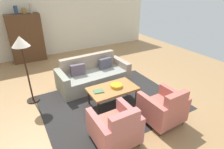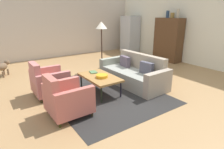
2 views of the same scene
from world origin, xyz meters
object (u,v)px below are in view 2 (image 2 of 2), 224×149
(armchair_left, at_px, (47,83))
(book_stack, at_px, (93,72))
(couch, at_px, (134,74))
(dog, at_px, (3,67))
(coffee_table, at_px, (100,78))
(vase_small, at_px, (178,14))
(fruit_bowl, at_px, (102,76))
(refrigerator, at_px, (130,34))
(floor_lamp, at_px, (101,30))
(cabinet, at_px, (168,40))
(armchair_right, at_px, (65,100))
(vase_round, at_px, (172,15))
(vase_tall, at_px, (168,14))

(armchair_left, bearing_deg, book_stack, 79.13)
(couch, relative_size, dog, 3.53)
(coffee_table, height_order, vase_small, vase_small)
(vase_small, bearing_deg, fruit_bowl, -75.16)
(fruit_bowl, bearing_deg, coffee_table, -180.00)
(book_stack, relative_size, refrigerator, 0.14)
(floor_lamp, height_order, dog, floor_lamp)
(fruit_bowl, xyz_separation_m, dog, (-3.12, -1.90, -0.17))
(coffee_table, xyz_separation_m, dog, (-3.01, -1.90, -0.10))
(book_stack, bearing_deg, coffee_table, -3.01)
(armchair_left, bearing_deg, cabinet, 97.98)
(fruit_bowl, bearing_deg, vase_small, 104.84)
(coffee_table, distance_m, armchair_left, 1.31)
(armchair_right, height_order, cabinet, cabinet)
(armchair_left, xyz_separation_m, vase_small, (-0.42, 5.41, 1.63))
(couch, distance_m, armchair_left, 2.43)
(couch, relative_size, floor_lamp, 1.24)
(book_stack, distance_m, floor_lamp, 2.03)
(vase_small, bearing_deg, couch, -71.68)
(couch, height_order, refrigerator, refrigerator)
(fruit_bowl, distance_m, cabinet, 4.52)
(armchair_right, bearing_deg, couch, 103.05)
(vase_round, bearing_deg, refrigerator, -177.73)
(dog, bearing_deg, floor_lamp, -77.01)
(coffee_table, bearing_deg, vase_round, 106.61)
(armchair_left, bearing_deg, floor_lamp, 116.35)
(armchair_left, height_order, vase_tall, vase_tall)
(cabinet, relative_size, vase_tall, 6.26)
(couch, bearing_deg, fruit_bowl, 93.21)
(armchair_left, height_order, cabinet, cabinet)
(armchair_left, height_order, book_stack, armchair_left)
(armchair_left, bearing_deg, armchair_right, -0.07)
(armchair_left, height_order, armchair_right, same)
(cabinet, distance_m, vase_small, 1.13)
(vase_tall, bearing_deg, armchair_left, -80.39)
(armchair_left, xyz_separation_m, fruit_bowl, (0.71, 1.17, 0.14))
(vase_round, height_order, dog, vase_round)
(coffee_table, bearing_deg, floor_lamp, 146.81)
(refrigerator, bearing_deg, dog, -82.75)
(vase_small, height_order, dog, vase_small)
(couch, distance_m, fruit_bowl, 1.21)
(armchair_left, distance_m, armchair_right, 1.20)
(coffee_table, xyz_separation_m, refrigerator, (-3.78, 4.15, 0.51))
(vase_tall, relative_size, vase_round, 1.41)
(cabinet, height_order, refrigerator, refrigerator)
(floor_lamp, bearing_deg, vase_round, 81.19)
(book_stack, xyz_separation_m, cabinet, (-0.99, 4.23, 0.43))
(refrigerator, bearing_deg, couch, -38.06)
(book_stack, height_order, vase_tall, vase_tall)
(coffee_table, relative_size, armchair_right, 1.36)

